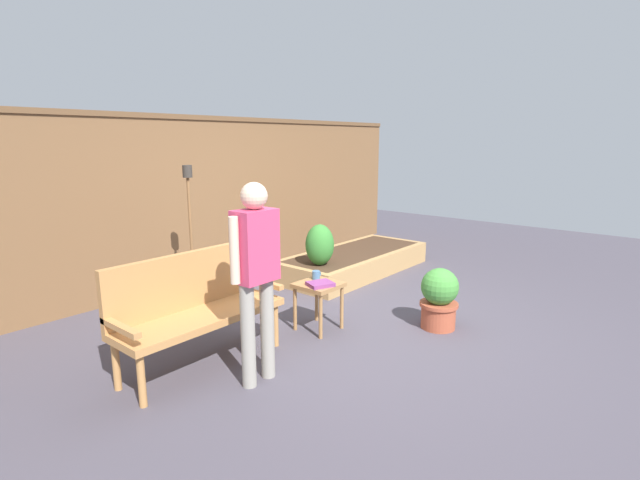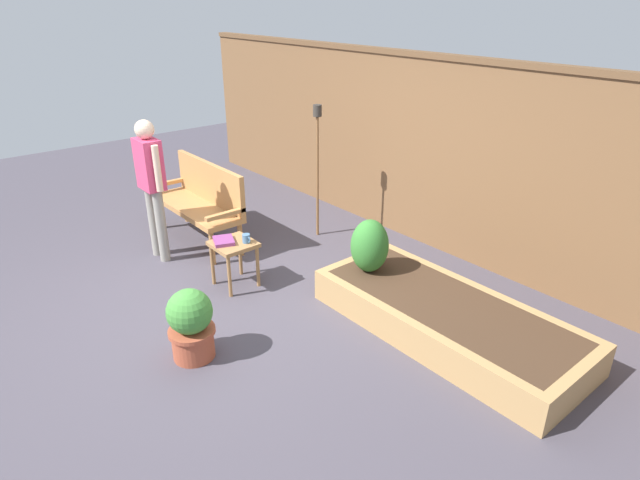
% 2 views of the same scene
% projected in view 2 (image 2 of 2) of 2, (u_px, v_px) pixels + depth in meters
% --- Properties ---
extents(ground_plane, '(14.00, 14.00, 0.00)m').
position_uv_depth(ground_plane, '(228.00, 306.00, 5.11)').
color(ground_plane, '#47424C').
extents(fence_back, '(8.40, 0.14, 2.16)m').
position_uv_depth(fence_back, '(416.00, 149.00, 6.16)').
color(fence_back, brown).
rests_on(fence_back, ground_plane).
extents(garden_bench, '(1.44, 0.48, 0.94)m').
position_uv_depth(garden_bench, '(202.00, 197.00, 6.29)').
color(garden_bench, '#B77F47').
rests_on(garden_bench, ground_plane).
extents(side_table, '(0.40, 0.40, 0.48)m').
position_uv_depth(side_table, '(234.00, 250.00, 5.32)').
color(side_table, '#9E7042').
rests_on(side_table, ground_plane).
extents(cup_on_table, '(0.11, 0.08, 0.09)m').
position_uv_depth(cup_on_table, '(246.00, 238.00, 5.27)').
color(cup_on_table, teal).
rests_on(cup_on_table, side_table).
extents(book_on_table, '(0.29, 0.26, 0.04)m').
position_uv_depth(book_on_table, '(224.00, 241.00, 5.28)').
color(book_on_table, '#7F3875').
rests_on(book_on_table, side_table).
extents(potted_boxwood, '(0.38, 0.38, 0.62)m').
position_uv_depth(potted_boxwood, '(191.00, 324.00, 4.27)').
color(potted_boxwood, '#A84C33').
rests_on(potted_boxwood, ground_plane).
extents(raised_planter_bed, '(2.40, 1.00, 0.30)m').
position_uv_depth(raised_planter_bed, '(446.00, 318.00, 4.64)').
color(raised_planter_bed, '#AD8451').
rests_on(raised_planter_bed, ground_plane).
extents(shrub_near_bench, '(0.36, 0.36, 0.52)m').
position_uv_depth(shrub_near_bench, '(370.00, 246.00, 5.03)').
color(shrub_near_bench, brown).
rests_on(shrub_near_bench, raised_planter_bed).
extents(tiki_torch, '(0.10, 0.10, 1.59)m').
position_uv_depth(tiki_torch, '(317.00, 148.00, 6.17)').
color(tiki_torch, brown).
rests_on(tiki_torch, ground_plane).
extents(person_by_bench, '(0.47, 0.20, 1.56)m').
position_uv_depth(person_by_bench, '(151.00, 179.00, 5.68)').
color(person_by_bench, gray).
rests_on(person_by_bench, ground_plane).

